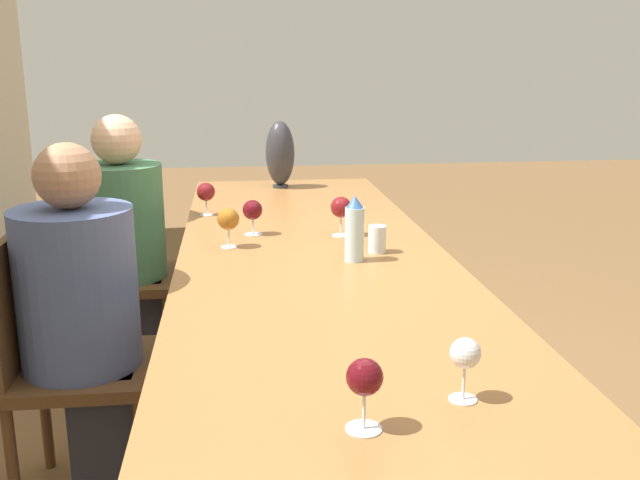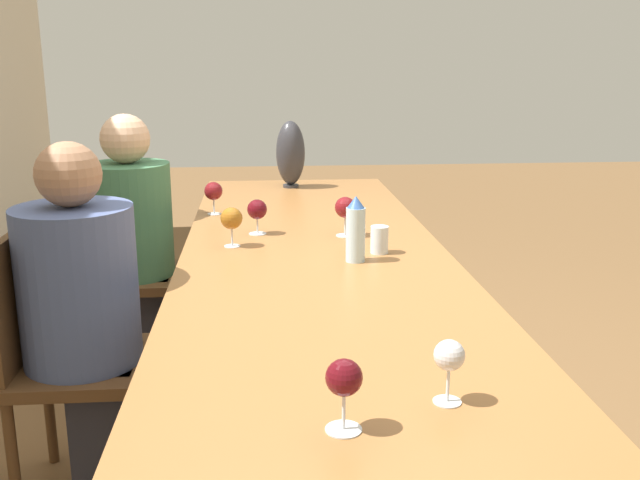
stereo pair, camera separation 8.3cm
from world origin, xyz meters
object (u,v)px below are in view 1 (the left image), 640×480
(wine_glass_2, at_px, (228,220))
(wine_glass_3, at_px, (253,211))
(water_tumbler, at_px, (377,239))
(wine_glass_0, at_px, (465,355))
(wine_glass_1, at_px, (206,192))
(person_near, at_px, (85,318))
(wine_glass_4, at_px, (365,379))
(wine_glass_5, at_px, (341,208))
(vase, at_px, (280,154))
(person_far, at_px, (127,241))
(water_bottle, at_px, (354,230))
(chair_far, at_px, (111,272))
(chair_near, at_px, (62,359))

(wine_glass_2, xyz_separation_m, wine_glass_3, (0.19, -0.09, -0.01))
(water_tumbler, height_order, wine_glass_0, wine_glass_0)
(wine_glass_1, distance_m, person_near, 1.05)
(wine_glass_4, height_order, wine_glass_5, wine_glass_5)
(vase, distance_m, person_far, 1.03)
(water_bottle, bearing_deg, wine_glass_1, 33.62)
(chair_far, xyz_separation_m, person_far, (0.00, -0.08, 0.14))
(wine_glass_1, height_order, chair_near, chair_near)
(water_bottle, relative_size, wine_glass_1, 1.57)
(wine_glass_2, distance_m, wine_glass_4, 1.40)
(person_far, bearing_deg, wine_glass_4, -159.70)
(wine_glass_3, xyz_separation_m, wine_glass_5, (-0.06, -0.34, 0.01))
(person_near, distance_m, person_far, 0.95)
(person_near, bearing_deg, water_tumbler, -75.06)
(wine_glass_2, relative_size, wine_glass_5, 0.95)
(wine_glass_0, bearing_deg, chair_near, 49.14)
(chair_near, distance_m, chair_far, 0.95)
(wine_glass_3, distance_m, wine_glass_5, 0.35)
(wine_glass_3, xyz_separation_m, chair_near, (-0.58, 0.63, -0.34))
(water_tumbler, relative_size, person_far, 0.08)
(water_bottle, xyz_separation_m, wine_glass_2, (0.23, 0.43, -0.01))
(person_far, bearing_deg, wine_glass_2, -140.52)
(water_tumbler, distance_m, wine_glass_5, 0.28)
(water_bottle, height_order, wine_glass_0, water_bottle)
(wine_glass_0, bearing_deg, person_far, 27.12)
(vase, distance_m, wine_glass_5, 1.11)
(chair_far, height_order, person_near, person_near)
(wine_glass_4, height_order, chair_far, chair_far)
(wine_glass_0, bearing_deg, wine_glass_3, 14.92)
(water_bottle, relative_size, vase, 0.64)
(wine_glass_0, xyz_separation_m, chair_near, (0.88, 1.02, -0.34))
(wine_glass_0, bearing_deg, vase, 4.85)
(wine_glass_5, height_order, chair_near, wine_glass_5)
(water_tumbler, height_order, wine_glass_5, wine_glass_5)
(water_bottle, height_order, wine_glass_2, water_bottle)
(water_bottle, bearing_deg, person_far, 48.52)
(wine_glass_0, height_order, chair_far, chair_far)
(water_bottle, xyz_separation_m, chair_far, (0.78, 0.97, -0.36))
(wine_glass_5, relative_size, chair_far, 0.18)
(water_tumbler, distance_m, wine_glass_2, 0.55)
(wine_glass_3, distance_m, person_near, 0.83)
(water_tumbler, bearing_deg, wine_glass_0, 177.62)
(wine_glass_0, xyz_separation_m, chair_far, (1.83, 1.02, -0.34))
(person_far, bearing_deg, chair_near, 175.01)
(wine_glass_1, distance_m, wine_glass_5, 0.70)
(chair_near, xyz_separation_m, person_near, (0.00, -0.08, 0.13))
(wine_glass_0, height_order, wine_glass_2, wine_glass_2)
(wine_glass_0, distance_m, wine_glass_4, 0.24)
(wine_glass_2, bearing_deg, wine_glass_4, -169.32)
(water_tumbler, relative_size, wine_glass_0, 0.73)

